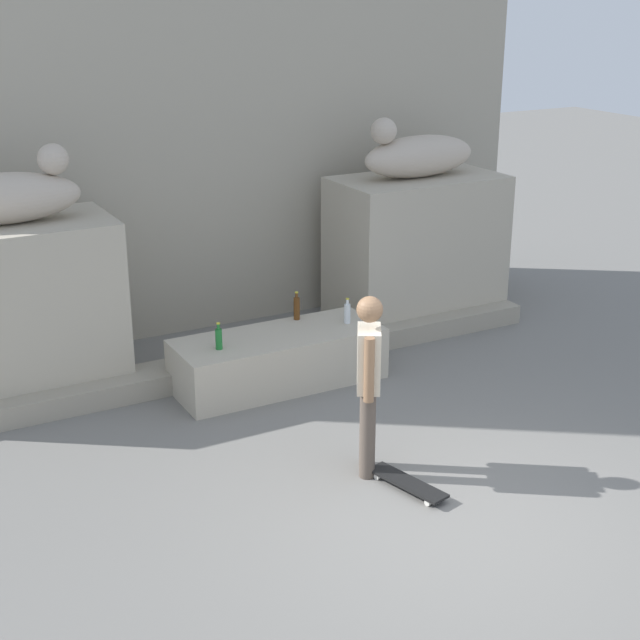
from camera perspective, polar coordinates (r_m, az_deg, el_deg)
The scene contains 13 objects.
ground_plane at distance 7.91m, azimuth 8.17°, elevation -12.21°, with size 40.00×40.00×0.00m, color slate.
facade_wall at distance 11.69m, azimuth -8.02°, elevation 14.24°, with size 9.11×0.60×6.11m, color #ADA491.
pedestal_left at distance 10.29m, azimuth -18.17°, elevation 0.52°, with size 2.15×1.19×1.87m, color #B7AD99.
pedestal_right at distance 12.16m, azimuth 5.87°, elevation 4.36°, with size 2.15×1.19×1.87m, color #B7AD99.
statue_reclining_left at distance 9.97m, azimuth -18.72°, elevation 7.18°, with size 1.62×0.63×0.78m.
statue_reclining_right at distance 11.87m, azimuth 5.94°, elevation 10.01°, with size 1.62×0.63×0.78m.
ledge_block at distance 10.24m, azimuth -2.54°, elevation -2.41°, with size 2.30×0.88×0.58m, color #B7AD99.
skater at distance 8.19m, azimuth 2.98°, elevation -3.53°, with size 0.36×0.48×1.67m.
skateboard at distance 8.31m, azimuth 5.35°, elevation -9.87°, with size 0.39×0.82×0.08m.
bottle_clear at distance 10.43m, azimuth 1.68°, elevation 0.44°, with size 0.07×0.07×0.29m.
bottle_green at distance 9.75m, azimuth -6.20°, elevation -1.11°, with size 0.07×0.07×0.29m.
bottle_brown at distance 10.54m, azimuth -1.43°, elevation 0.75°, with size 0.07×0.07×0.33m.
stair_step at distance 10.72m, azimuth -3.69°, elevation -2.37°, with size 7.22×0.50×0.24m, color gray.
Camera 1 is at (-4.14, -5.28, 4.18)m, focal length 52.41 mm.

